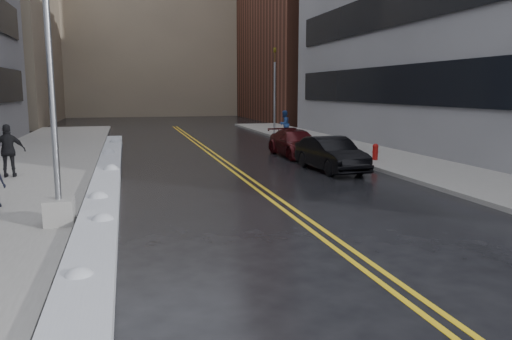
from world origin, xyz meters
TOP-DOWN VIEW (x-y plane):
  - ground at (0.00, 0.00)m, footprint 160.00×160.00m
  - sidewalk_west at (-5.75, 10.00)m, footprint 5.50×50.00m
  - sidewalk_east at (10.00, 10.00)m, footprint 4.00×50.00m
  - lane_line_left at (2.35, 10.00)m, footprint 0.12×50.00m
  - lane_line_right at (2.65, 10.00)m, footprint 0.12×50.00m
  - snow_ridge at (-2.45, 8.00)m, footprint 0.90×30.00m
  - building_far at (2.00, 60.00)m, footprint 36.00×16.00m
  - lamppost at (-3.30, 2.00)m, footprint 0.65×0.65m
  - fire_hydrant at (9.00, 10.00)m, footprint 0.26×0.26m
  - traffic_signal at (8.50, 24.00)m, footprint 0.16×0.20m
  - pedestrian_d at (-5.81, 9.27)m, footprint 1.14×0.55m
  - pedestrian_east at (8.39, 21.36)m, footprint 1.08×1.05m
  - car_black at (6.21, 8.45)m, footprint 1.72×4.25m
  - car_maroon at (6.33, 13.06)m, footprint 1.94×4.51m

SIDE VIEW (x-z plane):
  - ground at x=0.00m, z-range 0.00..0.00m
  - lane_line_left at x=2.35m, z-range 0.00..0.01m
  - lane_line_right at x=2.65m, z-range 0.00..0.01m
  - sidewalk_west at x=-5.75m, z-range 0.00..0.15m
  - sidewalk_east at x=10.00m, z-range 0.00..0.15m
  - snow_ridge at x=-2.45m, z-range 0.00..0.34m
  - fire_hydrant at x=9.00m, z-range 0.18..0.91m
  - car_maroon at x=6.33m, z-range 0.00..1.30m
  - car_black at x=6.21m, z-range 0.00..1.37m
  - pedestrian_east at x=8.39m, z-range 0.15..1.91m
  - pedestrian_d at x=-5.81m, z-range 0.15..2.04m
  - lamppost at x=-3.30m, z-range -1.28..6.35m
  - traffic_signal at x=8.50m, z-range 0.40..6.40m
  - building_far at x=2.00m, z-range 0.00..22.00m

